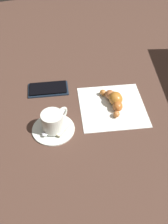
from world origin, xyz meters
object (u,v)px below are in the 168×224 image
object	(u,v)px
teaspoon	(51,126)
sugar_packet	(63,129)
saucer	(53,129)
napkin	(112,106)
croissant	(114,100)
espresso_cup	(53,121)
cell_phone	(48,89)

from	to	relation	value
teaspoon	sugar_packet	bearing A→B (deg)	-33.29
saucer	napkin	size ratio (longest dim) A/B	0.61
croissant	espresso_cup	bearing A→B (deg)	-166.31
teaspoon	napkin	distance (m)	0.20
croissant	napkin	bearing A→B (deg)	-139.61
saucer	napkin	xyz separation A→B (m)	(0.19, 0.04, -0.00)
teaspoon	croissant	world-z (taller)	croissant
croissant	saucer	bearing A→B (deg)	-166.51
saucer	teaspoon	bearing A→B (deg)	140.67
saucer	espresso_cup	world-z (taller)	espresso_cup
teaspoon	croissant	bearing A→B (deg)	11.98
sugar_packet	cell_phone	bearing A→B (deg)	48.99
cell_phone	napkin	bearing A→B (deg)	-37.72
napkin	croissant	world-z (taller)	croissant
napkin	cell_phone	size ratio (longest dim) A/B	1.41
croissant	cell_phone	xyz separation A→B (m)	(-0.18, 0.13, -0.02)
saucer	sugar_packet	size ratio (longest dim) A/B	2.15
sugar_packet	espresso_cup	bearing A→B (deg)	105.03
saucer	sugar_packet	xyz separation A→B (m)	(0.02, -0.02, 0.01)
croissant	cell_phone	size ratio (longest dim) A/B	0.93
teaspoon	cell_phone	distance (m)	0.17
croissant	teaspoon	bearing A→B (deg)	-168.02
espresso_cup	napkin	size ratio (longest dim) A/B	0.42
saucer	croissant	distance (m)	0.21
saucer	croissant	xyz separation A→B (m)	(0.20, 0.05, 0.02)
napkin	croissant	bearing A→B (deg)	40.39
sugar_packet	napkin	xyz separation A→B (m)	(0.17, 0.06, -0.01)
teaspoon	saucer	bearing A→B (deg)	-39.33
teaspoon	napkin	xyz separation A→B (m)	(0.20, 0.04, -0.01)
napkin	cell_phone	distance (m)	0.22
sugar_packet	croissant	xyz separation A→B (m)	(0.18, 0.06, 0.01)
espresso_cup	teaspoon	size ratio (longest dim) A/B	0.81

